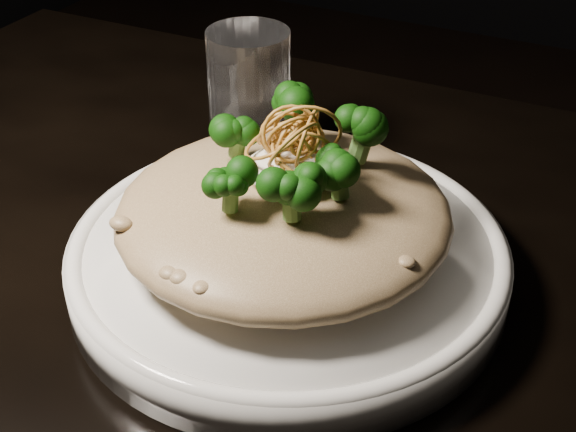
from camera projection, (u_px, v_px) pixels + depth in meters
The scene contains 7 objects.
table at pixel (276, 385), 0.62m from camera, with size 1.10×0.80×0.75m.
plate at pixel (288, 260), 0.58m from camera, with size 0.32×0.32×0.03m, color white.
risotto at pixel (283, 212), 0.56m from camera, with size 0.24×0.24×0.05m, color brown.
broccoli at pixel (286, 145), 0.54m from camera, with size 0.13×0.13×0.05m, color black, non-canonical shape.
cheese at pixel (289, 168), 0.54m from camera, with size 0.06×0.06×0.02m, color white.
shallots at pixel (286, 128), 0.53m from camera, with size 0.06×0.06×0.04m, color brown, non-canonical shape.
drinking_glass at pixel (250, 100), 0.70m from camera, with size 0.07×0.07×0.13m, color silver.
Camera 1 is at (0.20, -0.39, 1.12)m, focal length 50.00 mm.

